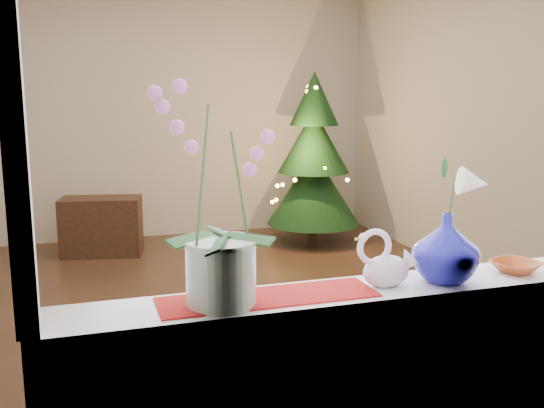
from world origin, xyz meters
The scene contains 15 objects.
ground centered at (0.00, 0.00, 0.00)m, with size 5.00×5.00×0.00m, color #342015.
wall_back centered at (0.00, 2.50, 1.35)m, with size 4.50×0.10×2.70m, color beige.
wall_front centered at (0.00, -2.50, 1.35)m, with size 4.50×0.10×2.70m, color beige.
wall_right centered at (2.25, 0.00, 1.35)m, with size 0.10×5.00×2.70m, color beige.
windowsill centered at (0.00, -2.37, 0.90)m, with size 2.20×0.26×0.04m, color white.
window_frame centered at (0.00, -2.47, 1.70)m, with size 2.22×0.06×1.60m, color white, non-canonical shape.
runner centered at (-0.38, -2.37, 0.92)m, with size 0.70×0.20×0.01m, color maroon.
orchid_pot centered at (-0.54, -2.39, 1.26)m, with size 0.23×0.23×0.68m, color beige, non-canonical shape.
swan centered at (0.03, -2.38, 1.01)m, with size 0.22×0.10×0.19m, color silver, non-canonical shape.
blue_vase centered at (0.25, -2.39, 1.06)m, with size 0.26×0.26×0.27m, color navy.
lily centered at (0.25, -2.39, 1.29)m, with size 0.15×0.09×0.20m, color silver, non-canonical shape.
paperweight centered at (0.26, -2.39, 0.96)m, with size 0.07×0.07×0.07m, color silver.
amber_dish centered at (0.56, -2.38, 0.94)m, with size 0.14×0.14×0.04m, color #A04319.
xmas_tree centered at (1.39, 1.71, 0.89)m, with size 0.97×0.97×1.77m, color black, non-canonical shape.
side_table centered at (-0.76, 1.86, 0.28)m, with size 0.75×0.38×0.56m, color black.
Camera 1 is at (-0.93, -4.12, 1.56)m, focal length 40.00 mm.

